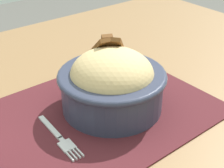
% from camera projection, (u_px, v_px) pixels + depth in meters
% --- Properties ---
extents(table, '(1.28, 0.97, 0.71)m').
position_uv_depth(table, '(102.00, 130.00, 0.68)').
color(table, olive).
rests_on(table, ground_plane).
extents(placemat, '(0.45, 0.33, 0.00)m').
position_uv_depth(placemat, '(93.00, 115.00, 0.62)').
color(placemat, '#47191E').
rests_on(placemat, table).
extents(bowl, '(0.20, 0.20, 0.13)m').
position_uv_depth(bowl, '(112.00, 82.00, 0.62)').
color(bowl, '#2D3347').
rests_on(bowl, placemat).
extents(fork, '(0.02, 0.14, 0.00)m').
position_uv_depth(fork, '(60.00, 138.00, 0.56)').
color(fork, '#BDBDBD').
rests_on(fork, placemat).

